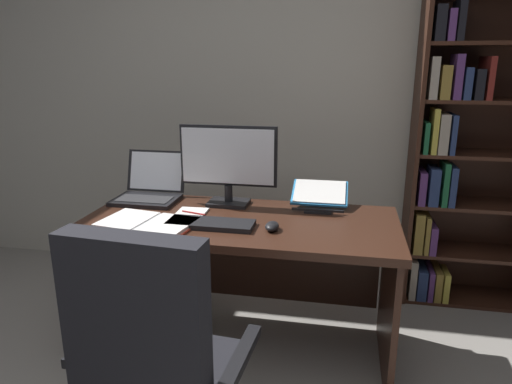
# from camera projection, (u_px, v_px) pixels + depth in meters

# --- Properties ---
(wall_back) EXTENTS (5.29, 0.12, 2.71)m
(wall_back) POSITION_uv_depth(u_px,v_px,m) (273.00, 85.00, 3.15)
(wall_back) COLOR beige
(wall_back) RESTS_ON ground
(desk) EXTENTS (1.58, 0.71, 0.75)m
(desk) POSITION_uv_depth(u_px,v_px,m) (243.00, 251.00, 2.44)
(desk) COLOR #381E14
(desk) RESTS_ON ground
(bookshelf) EXTENTS (0.79, 0.33, 1.94)m
(bookshelf) POSITION_uv_depth(u_px,v_px,m) (463.00, 156.00, 2.82)
(bookshelf) COLOR #381E14
(bookshelf) RESTS_ON ground
(office_chair) EXTENTS (0.64, 0.60, 1.01)m
(office_chair) POSITION_uv_depth(u_px,v_px,m) (158.00, 380.00, 1.62)
(office_chair) COLOR black
(office_chair) RESTS_ON ground
(monitor) EXTENTS (0.54, 0.16, 0.44)m
(monitor) POSITION_uv_depth(u_px,v_px,m) (228.00, 164.00, 2.49)
(monitor) COLOR black
(monitor) RESTS_ON desk
(laptop) EXTENTS (0.35, 0.34, 0.26)m
(laptop) POSITION_uv_depth(u_px,v_px,m) (149.00, 190.00, 2.63)
(laptop) COLOR black
(laptop) RESTS_ON desk
(keyboard) EXTENTS (0.42, 0.15, 0.02)m
(keyboard) POSITION_uv_depth(u_px,v_px,m) (211.00, 224.00, 2.21)
(keyboard) COLOR black
(keyboard) RESTS_ON desk
(computer_mouse) EXTENTS (0.06, 0.10, 0.04)m
(computer_mouse) POSITION_uv_depth(u_px,v_px,m) (272.00, 226.00, 2.15)
(computer_mouse) COLOR black
(computer_mouse) RESTS_ON desk
(reading_stand_with_book) EXTENTS (0.30, 0.27, 0.12)m
(reading_stand_with_book) POSITION_uv_depth(u_px,v_px,m) (319.00, 195.00, 2.50)
(reading_stand_with_book) COLOR black
(reading_stand_with_book) RESTS_ON desk
(open_binder) EXTENTS (0.49, 0.35, 0.02)m
(open_binder) POSITION_uv_depth(u_px,v_px,m) (147.00, 223.00, 2.22)
(open_binder) COLOR #DB422D
(open_binder) RESTS_ON desk
(notepad) EXTENTS (0.16, 0.22, 0.01)m
(notepad) POSITION_uv_depth(u_px,v_px,m) (190.00, 214.00, 2.37)
(notepad) COLOR white
(notepad) RESTS_ON desk
(pen) EXTENTS (0.14, 0.04, 0.01)m
(pen) POSITION_uv_depth(u_px,v_px,m) (194.00, 213.00, 2.36)
(pen) COLOR maroon
(pen) RESTS_ON notepad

